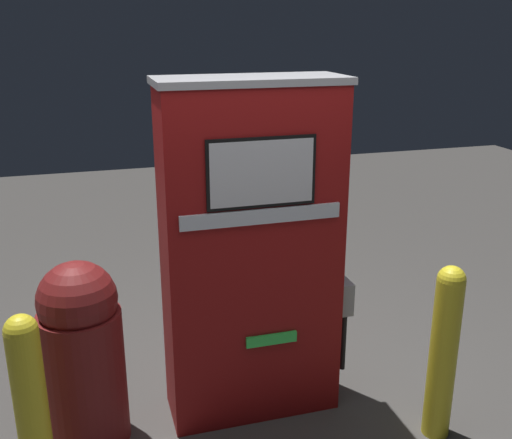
{
  "coord_description": "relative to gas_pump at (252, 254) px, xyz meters",
  "views": [
    {
      "loc": [
        -0.9,
        -2.96,
        2.33
      ],
      "look_at": [
        0.0,
        0.1,
        1.28
      ],
      "focal_mm": 42.0,
      "sensor_mm": 36.0,
      "label": 1
    }
  ],
  "objects": [
    {
      "name": "ground_plane",
      "position": [
        -0.0,
        -0.2,
        -1.03
      ],
      "size": [
        14.0,
        14.0,
        0.0
      ],
      "primitive_type": "plane",
      "color": "#423F3D"
    },
    {
      "name": "trash_bin",
      "position": [
        -1.0,
        -0.05,
        -0.47
      ],
      "size": [
        0.46,
        0.46,
        1.11
      ],
      "color": "maroon",
      "rests_on": "ground_plane"
    },
    {
      "name": "safety_bollard",
      "position": [
        0.97,
        -0.58,
        -0.47
      ],
      "size": [
        0.16,
        0.16,
        1.07
      ],
      "color": "yellow",
      "rests_on": "ground_plane"
    },
    {
      "name": "safety_bollard_far",
      "position": [
        -1.26,
        -0.4,
        -0.5
      ],
      "size": [
        0.17,
        0.17,
        1.01
      ],
      "color": "yellow",
      "rests_on": "ground_plane"
    },
    {
      "name": "gas_pump",
      "position": [
        0.0,
        0.0,
        0.0
      ],
      "size": [
        1.13,
        0.44,
        2.06
      ],
      "color": "maroon",
      "rests_on": "ground_plane"
    }
  ]
}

